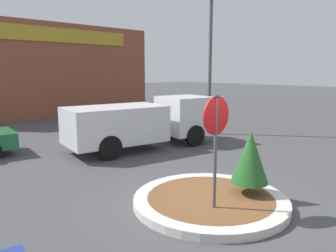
# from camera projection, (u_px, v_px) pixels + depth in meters

# --- Properties ---
(ground_plane) EXTENTS (120.00, 120.00, 0.00)m
(ground_plane) POSITION_uv_depth(u_px,v_px,m) (210.00, 204.00, 7.54)
(ground_plane) COLOR #474749
(traffic_island) EXTENTS (3.54, 3.54, 0.18)m
(traffic_island) POSITION_uv_depth(u_px,v_px,m) (210.00, 200.00, 7.53)
(traffic_island) COLOR beige
(traffic_island) RESTS_ON ground_plane
(stop_sign) EXTENTS (0.79, 0.07, 2.55)m
(stop_sign) POSITION_uv_depth(u_px,v_px,m) (216.00, 133.00, 6.67)
(stop_sign) COLOR #4C4C51
(stop_sign) RESTS_ON ground_plane
(island_shrub) EXTENTS (0.87, 0.87, 1.49)m
(island_shrub) POSITION_uv_depth(u_px,v_px,m) (250.00, 157.00, 7.58)
(island_shrub) COLOR brown
(island_shrub) RESTS_ON traffic_island
(utility_truck) EXTENTS (6.25, 2.89, 1.95)m
(utility_truck) POSITION_uv_depth(u_px,v_px,m) (143.00, 121.00, 12.89)
(utility_truck) COLOR silver
(utility_truck) RESTS_ON ground_plane
(storefront_building) EXTENTS (13.63, 6.07, 6.07)m
(storefront_building) POSITION_uv_depth(u_px,v_px,m) (44.00, 71.00, 23.33)
(storefront_building) COLOR brown
(storefront_building) RESTS_ON ground_plane
(light_pole) EXTENTS (0.70, 0.30, 6.59)m
(light_pole) POSITION_uv_depth(u_px,v_px,m) (210.00, 53.00, 15.33)
(light_pole) COLOR #4C4C51
(light_pole) RESTS_ON ground_plane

